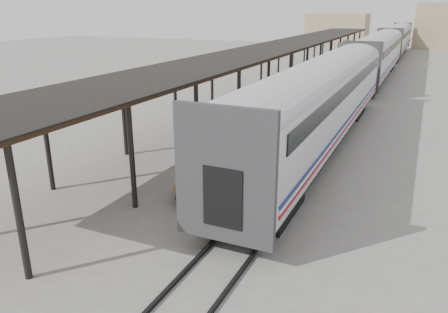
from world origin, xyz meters
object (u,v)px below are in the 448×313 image
luggage_tug (250,104)px  pedestrian (242,109)px  porter (192,164)px  baggage_cart (195,183)px

luggage_tug → pedestrian: size_ratio=1.01×
porter → pedestrian: (-3.24, 12.85, -0.85)m
luggage_tug → porter: bearing=-56.1°
luggage_tug → baggage_cart: bearing=-56.4°
pedestrian → luggage_tug: bearing=-77.8°
baggage_cart → porter: 1.23m
baggage_cart → luggage_tug: 15.12m
luggage_tug → pedestrian: 2.58m
baggage_cart → porter: (0.25, -0.65, 1.02)m
luggage_tug → porter: 15.85m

